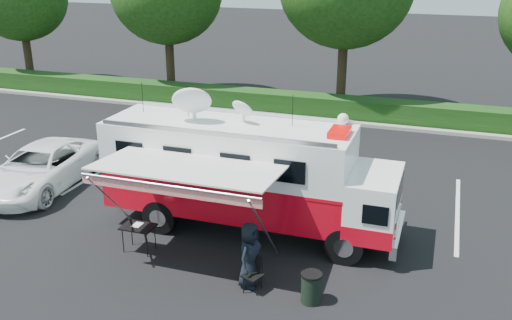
{
  "coord_description": "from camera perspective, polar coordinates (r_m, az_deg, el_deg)",
  "views": [
    {
      "loc": [
        4.79,
        -13.49,
        7.39
      ],
      "look_at": [
        0.0,
        0.5,
        1.9
      ],
      "focal_mm": 40.0,
      "sensor_mm": 36.0,
      "label": 1
    }
  ],
  "objects": [
    {
      "name": "person",
      "position": [
        13.66,
        -0.63,
        -12.37
      ],
      "size": [
        0.6,
        0.84,
        1.6
      ],
      "primitive_type": "imported",
      "rotation": [
        0.0,
        0.0,
        1.45
      ],
      "color": "black",
      "rests_on": "ground_plane"
    },
    {
      "name": "stall_lines",
      "position": [
        18.82,
        1.03,
        -2.74
      ],
      "size": [
        24.12,
        5.5,
        0.01
      ],
      "color": "silver",
      "rests_on": "ground_plane"
    },
    {
      "name": "ground_plane",
      "position": [
        16.11,
        -0.58,
        -6.94
      ],
      "size": [
        120.0,
        120.0,
        0.0
      ],
      "primitive_type": "plane",
      "color": "black",
      "rests_on": "ground"
    },
    {
      "name": "command_truck",
      "position": [
        15.44,
        -0.85,
        -1.42
      ],
      "size": [
        8.07,
        2.22,
        3.88
      ],
      "color": "black",
      "rests_on": "ground_plane"
    },
    {
      "name": "folding_chair",
      "position": [
        13.27,
        -0.22,
        -10.94
      ],
      "size": [
        0.52,
        0.55,
        0.84
      ],
      "color": "black",
      "rests_on": "ground_plane"
    },
    {
      "name": "back_border",
      "position": [
        26.75,
        11.37,
        14.87
      ],
      "size": [
        60.0,
        6.14,
        8.87
      ],
      "color": "#9E998E",
      "rests_on": "ground_plane"
    },
    {
      "name": "trash_bin",
      "position": [
        12.95,
        5.53,
        -12.58
      ],
      "size": [
        0.48,
        0.48,
        0.72
      ],
      "color": "black",
      "rests_on": "ground_plane"
    },
    {
      "name": "awning",
      "position": [
        13.42,
        -7.11,
        -1.21
      ],
      "size": [
        4.4,
        2.3,
        2.66
      ],
      "color": "silver",
      "rests_on": "ground_plane"
    },
    {
      "name": "white_suv",
      "position": [
        20.09,
        -20.53,
        -2.58
      ],
      "size": [
        2.73,
        5.18,
        1.39
      ],
      "primitive_type": "imported",
      "rotation": [
        0.0,
        0.0,
        0.09
      ],
      "color": "white",
      "rests_on": "ground_plane"
    },
    {
      "name": "folding_table",
      "position": [
        15.05,
        -11.7,
        -6.63
      ],
      "size": [
        0.85,
        0.6,
        0.72
      ],
      "color": "black",
      "rests_on": "ground_plane"
    }
  ]
}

